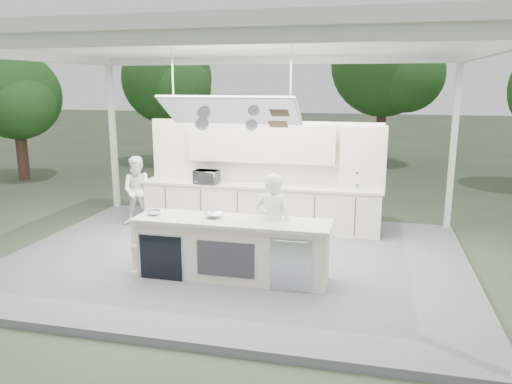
% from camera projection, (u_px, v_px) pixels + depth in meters
% --- Properties ---
extents(ground, '(90.00, 90.00, 0.00)m').
position_uv_depth(ground, '(236.00, 263.00, 8.89)').
color(ground, '#3F4D34').
rests_on(ground, ground).
extents(stage_deck, '(8.00, 6.00, 0.12)m').
position_uv_depth(stage_deck, '(236.00, 260.00, 8.87)').
color(stage_deck, slate).
rests_on(stage_deck, ground).
extents(tent, '(8.20, 6.20, 3.86)m').
position_uv_depth(tent, '(234.00, 47.00, 8.08)').
color(tent, white).
rests_on(tent, ground).
extents(demo_island, '(3.10, 0.79, 0.95)m').
position_uv_depth(demo_island, '(230.00, 249.00, 7.85)').
color(demo_island, white).
rests_on(demo_island, stage_deck).
extents(back_counter, '(5.08, 0.72, 0.95)m').
position_uv_depth(back_counter, '(260.00, 206.00, 10.56)').
color(back_counter, white).
rests_on(back_counter, stage_deck).
extents(back_wall_unit, '(5.05, 0.48, 2.25)m').
position_uv_depth(back_wall_unit, '(283.00, 160.00, 10.46)').
color(back_wall_unit, white).
rests_on(back_wall_unit, stage_deck).
extents(tree_cluster, '(19.55, 9.40, 5.85)m').
position_uv_depth(tree_cluster, '(306.00, 79.00, 17.50)').
color(tree_cluster, '#4C3126').
rests_on(tree_cluster, ground).
extents(head_chef, '(0.66, 0.49, 1.68)m').
position_uv_depth(head_chef, '(273.00, 225.00, 7.83)').
color(head_chef, white).
rests_on(head_chef, stage_deck).
extents(sous_chef, '(0.86, 0.75, 1.50)m').
position_uv_depth(sous_chef, '(139.00, 191.00, 10.76)').
color(sous_chef, white).
rests_on(sous_chef, stage_deck).
extents(toaster_oven, '(0.51, 0.35, 0.28)m').
position_uv_depth(toaster_oven, '(206.00, 177.00, 10.49)').
color(toaster_oven, '#B7BABE').
rests_on(toaster_oven, back_counter).
extents(bowl_large, '(0.31, 0.31, 0.07)m').
position_uv_depth(bowl_large, '(213.00, 215.00, 7.87)').
color(bowl_large, silver).
rests_on(bowl_large, demo_island).
extents(bowl_small, '(0.29, 0.29, 0.07)m').
position_uv_depth(bowl_small, '(154.00, 213.00, 8.03)').
color(bowl_small, silver).
rests_on(bowl_small, demo_island).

